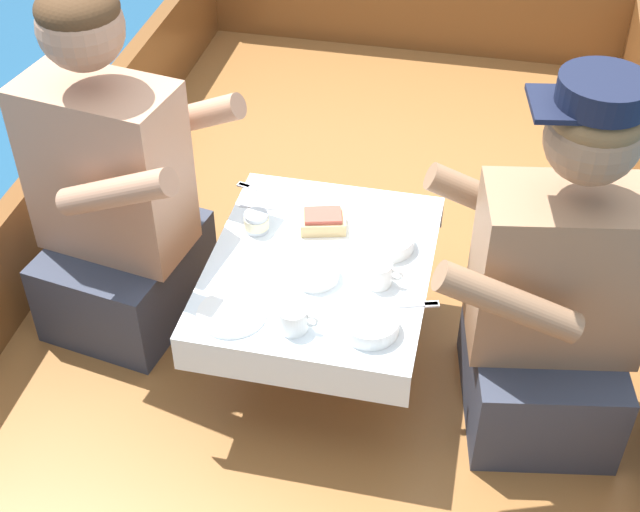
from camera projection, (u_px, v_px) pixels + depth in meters
name	position (u px, v px, depth m)	size (l,w,h in m)	color
ground_plane	(330.00, 390.00, 2.83)	(60.00, 60.00, 0.00)	navy
boat_deck	(330.00, 356.00, 2.73)	(1.89, 3.58, 0.31)	brown
gunwale_port	(33.00, 233.00, 2.67)	(0.06, 3.58, 0.34)	brown
bow_coaming	(415.00, 6.00, 3.82)	(1.77, 0.06, 0.39)	brown
cockpit_table	(320.00, 274.00, 2.32)	(0.57, 0.69, 0.35)	#B2B2B7
person_port	(114.00, 197.00, 2.40)	(0.57, 0.51, 1.01)	#333847
person_starboard	(553.00, 297.00, 2.13)	(0.57, 0.51, 0.98)	#333847
plate_sandwich	(323.00, 229.00, 2.39)	(0.17, 0.17, 0.01)	white
plate_bread	(232.00, 314.00, 2.14)	(0.17, 0.17, 0.01)	white
sandwich	(323.00, 221.00, 2.37)	(0.14, 0.11, 0.05)	tan
bowl_port_near	(316.00, 271.00, 2.23)	(0.12, 0.12, 0.04)	white
bowl_starboard_near	(370.00, 323.00, 2.09)	(0.14, 0.14, 0.04)	white
bowl_center_far	(387.00, 240.00, 2.33)	(0.14, 0.14, 0.04)	white
coffee_cup_port	(379.00, 273.00, 2.21)	(0.10, 0.07, 0.06)	white
coffee_cup_starboard	(293.00, 319.00, 2.09)	(0.10, 0.07, 0.06)	white
tin_can	(256.00, 222.00, 2.38)	(0.07, 0.07, 0.05)	silver
utensil_fork_port	(411.00, 305.00, 2.17)	(0.17, 0.06, 0.00)	silver
utensil_knife_starboard	(270.00, 208.00, 2.47)	(0.17, 0.03, 0.00)	silver
utensil_fork_starboard	(260.00, 190.00, 2.53)	(0.17, 0.05, 0.00)	silver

